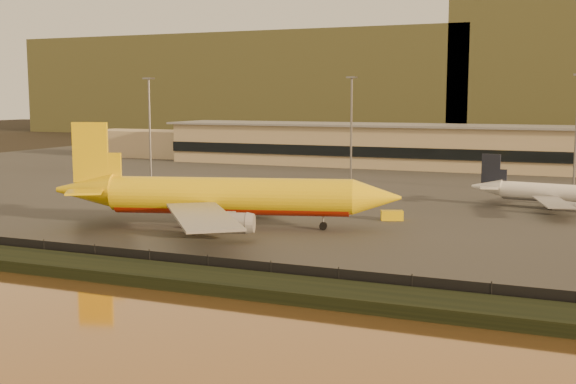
{
  "coord_description": "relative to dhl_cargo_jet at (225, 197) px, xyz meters",
  "views": [
    {
      "loc": [
        41.96,
        -85.27,
        20.78
      ],
      "look_at": [
        1.75,
        12.0,
        6.89
      ],
      "focal_mm": 45.0,
      "sensor_mm": 36.0,
      "label": 1
    }
  ],
  "objects": [
    {
      "name": "perimeter_fence",
      "position": [
        10.35,
        -28.05,
        -3.85
      ],
      "size": [
        300.0,
        0.05,
        2.2
      ],
      "primitive_type": "cube",
      "color": "black",
      "rests_on": "tarmac"
    },
    {
      "name": "dhl_cargo_jet",
      "position": [
        0.0,
        0.0,
        0.0
      ],
      "size": [
        54.76,
        52.44,
        16.59
      ],
      "rotation": [
        0.0,
        0.0,
        0.27
      ],
      "color": "#DFB90B",
      "rests_on": "tarmac"
    },
    {
      "name": "gse_vehicle_yellow",
      "position": [
        22.77,
        16.91,
        -4.13
      ],
      "size": [
        4.03,
        2.9,
        1.66
      ],
      "primitive_type": "cube",
      "rotation": [
        0.0,
        0.0,
        0.38
      ],
      "color": "#DFB90B",
      "rests_on": "tarmac"
    },
    {
      "name": "ground",
      "position": [
        10.35,
        -15.05,
        -5.15
      ],
      "size": [
        900.0,
        900.0,
        0.0
      ],
      "primitive_type": "plane",
      "color": "black",
      "rests_on": "ground"
    },
    {
      "name": "apron_light_masts",
      "position": [
        25.35,
        59.95,
        10.55
      ],
      "size": [
        152.2,
        12.2,
        25.4
      ],
      "color": "slate",
      "rests_on": "tarmac"
    },
    {
      "name": "tarmac",
      "position": [
        10.35,
        79.95,
        -5.05
      ],
      "size": [
        320.0,
        220.0,
        0.2
      ],
      "primitive_type": "cube",
      "color": "#2D2D2D",
      "rests_on": "ground"
    },
    {
      "name": "gse_vehicle_white",
      "position": [
        1.19,
        24.24,
        -4.15
      ],
      "size": [
        3.75,
        2.06,
        1.61
      ],
      "primitive_type": "cube",
      "rotation": [
        0.0,
        0.0,
        0.13
      ],
      "color": "white",
      "rests_on": "tarmac"
    },
    {
      "name": "distant_hills",
      "position": [
        -10.39,
        324.95,
        26.23
      ],
      "size": [
        470.0,
        160.0,
        70.0
      ],
      "color": "brown",
      "rests_on": "ground"
    },
    {
      "name": "terminal_building",
      "position": [
        -4.17,
        110.5,
        1.09
      ],
      "size": [
        202.0,
        25.0,
        12.6
      ],
      "color": "tan",
      "rests_on": "tarmac"
    },
    {
      "name": "white_narrowbody_jet",
      "position": [
        48.91,
        40.08,
        -2.04
      ],
      "size": [
        33.92,
        32.8,
        9.75
      ],
      "rotation": [
        0.0,
        0.0,
        -0.14
      ],
      "color": "white",
      "rests_on": "tarmac"
    },
    {
      "name": "embankment",
      "position": [
        10.35,
        -32.05,
        -4.45
      ],
      "size": [
        320.0,
        7.0,
        1.4
      ],
      "primitive_type": "cube",
      "color": "black",
      "rests_on": "ground"
    }
  ]
}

